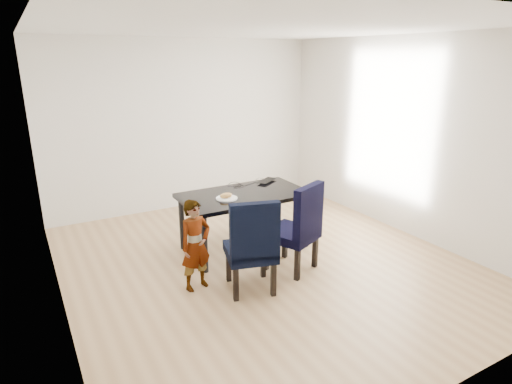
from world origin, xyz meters
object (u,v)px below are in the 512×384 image
dining_table (245,221)px  laptop (263,181)px  chair_left (250,244)px  child (196,245)px  plate (227,198)px  chair_right (291,226)px

dining_table → laptop: laptop is taller
chair_left → child: size_ratio=1.05×
dining_table → child: 1.15m
child → laptop: 1.76m
dining_table → plate: size_ratio=6.06×
dining_table → child: (-0.94, -0.65, 0.13)m
plate → chair_left: bearing=-99.8°
dining_table → laptop: 0.72m
plate → laptop: laptop is taller
chair_right → child: 1.14m
dining_table → laptop: bearing=35.5°
chair_right → laptop: (0.29, 1.13, 0.23)m
chair_right → plate: chair_right is taller
plate → laptop: 0.90m
chair_left → chair_right: bearing=30.8°
dining_table → laptop: (0.49, 0.35, 0.39)m
chair_left → laptop: bearing=70.3°
plate → dining_table: bearing=16.9°
dining_table → chair_left: 1.06m
chair_left → laptop: (0.93, 1.30, 0.24)m
chair_right → laptop: chair_right is taller
child → plate: bearing=29.0°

